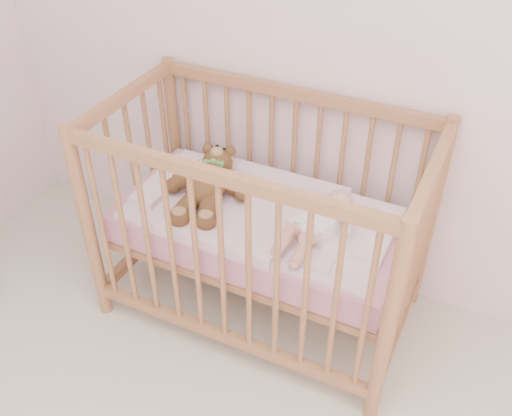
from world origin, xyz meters
The scene contains 6 objects.
wall_back centered at (0.00, 2.00, 1.35)m, with size 4.00×0.02×2.70m, color white.
crib centered at (-0.40, 1.60, 0.50)m, with size 1.36×0.76×1.00m, color #B5794C, non-canonical shape.
mattress centered at (-0.40, 1.60, 0.49)m, with size 1.22×0.62×0.13m, color pink.
blanket centered at (-0.40, 1.60, 0.56)m, with size 1.10×0.58×0.06m, color #E69FBB, non-canonical shape.
baby centered at (-0.13, 1.58, 0.64)m, with size 0.24×0.50×0.12m, color white, non-canonical shape.
teddy_bear centered at (-0.65, 1.58, 0.65)m, with size 0.39×0.55×0.15m, color brown, non-canonical shape.
Camera 1 is at (0.42, -0.14, 2.04)m, focal length 40.00 mm.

